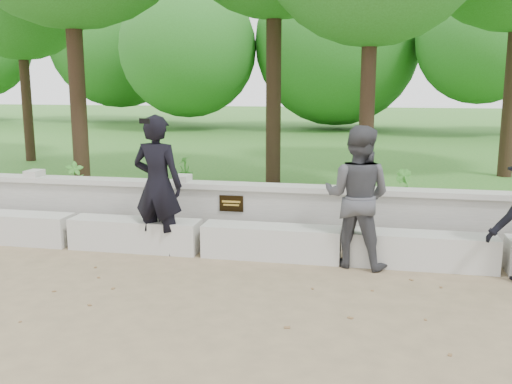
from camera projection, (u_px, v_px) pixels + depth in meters
ground at (152, 303)px, 6.27m from camera, size 80.00×80.00×0.00m
lawn at (303, 149)px, 19.72m from camera, size 40.00×22.00×0.25m
concrete_bench at (201, 238)px, 8.05m from camera, size 11.90×0.45×0.45m
parapet_wall at (215, 211)px, 8.68m from camera, size 12.50×0.35×0.90m
man_main at (158, 185)px, 7.93m from camera, size 0.76×0.68×1.96m
visitor_left at (357, 197)px, 7.41m from camera, size 1.04×0.90×1.85m
shrub_a at (75, 178)px, 11.00m from camera, size 0.41×0.38×0.64m
shrub_b at (404, 186)px, 10.31m from camera, size 0.42×0.40×0.60m
shrub_d at (185, 170)px, 12.17m from camera, size 0.42×0.44×0.62m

